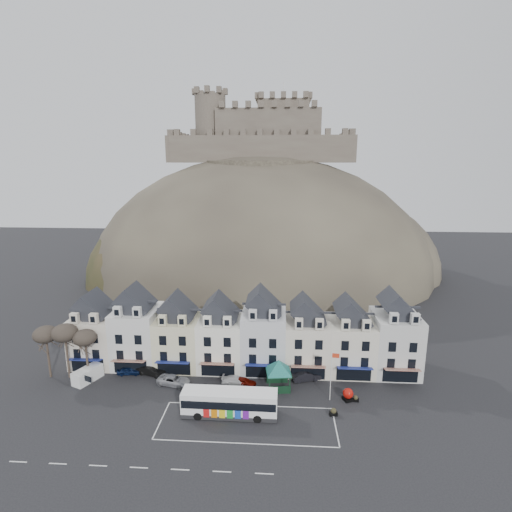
{
  "coord_description": "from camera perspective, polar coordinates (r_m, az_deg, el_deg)",
  "views": [
    {
      "loc": [
        5.89,
        -42.64,
        31.9
      ],
      "look_at": [
        1.64,
        24.0,
        16.3
      ],
      "focal_mm": 28.0,
      "sensor_mm": 36.0,
      "label": 1
    }
  ],
  "objects": [
    {
      "name": "car_maroon",
      "position": [
        61.37,
        -1.7,
        -17.51
      ],
      "size": [
        3.82,
        2.25,
        1.22
      ],
      "primitive_type": "imported",
      "rotation": [
        0.0,
        0.0,
        1.33
      ],
      "color": "#560B04",
      "rests_on": "ground"
    },
    {
      "name": "castle_hill",
      "position": [
        116.12,
        1.22,
        -2.74
      ],
      "size": [
        100.0,
        76.0,
        68.0
      ],
      "color": "#332D28",
      "rests_on": "ground"
    },
    {
      "name": "white_van",
      "position": [
        67.2,
        -22.92,
        -15.34
      ],
      "size": [
        3.53,
        4.81,
        2.01
      ],
      "rotation": [
        0.0,
        0.0,
        -0.41
      ],
      "color": "white",
      "rests_on": "ground"
    },
    {
      "name": "ground",
      "position": [
        53.57,
        -3.69,
        -23.43
      ],
      "size": [
        300.0,
        300.0,
        0.0
      ],
      "primitive_type": "plane",
      "color": "black",
      "rests_on": "ground"
    },
    {
      "name": "castle",
      "position": [
        118.98,
        1.1,
        17.14
      ],
      "size": [
        50.2,
        22.2,
        22.0
      ],
      "color": "brown",
      "rests_on": "ground"
    },
    {
      "name": "tree_left_near",
      "position": [
        65.58,
        -23.27,
        -10.72
      ],
      "size": [
        3.43,
        3.43,
        7.84
      ],
      "color": "#3B3125",
      "rests_on": "ground"
    },
    {
      "name": "coach_bay_markings",
      "position": [
        54.4,
        -1.25,
        -22.76
      ],
      "size": [
        22.0,
        7.5,
        0.01
      ],
      "primitive_type": "cube",
      "color": "silver",
      "rests_on": "ground"
    },
    {
      "name": "planter_east",
      "position": [
        56.28,
        11.01,
        -21.03
      ],
      "size": [
        1.08,
        0.73,
        1.04
      ],
      "rotation": [
        0.0,
        0.0,
        0.06
      ],
      "color": "black",
      "rests_on": "ground"
    },
    {
      "name": "bus_shelter",
      "position": [
        59.38,
        3.25,
        -15.48
      ],
      "size": [
        6.99,
        6.99,
        4.47
      ],
      "rotation": [
        0.0,
        0.0,
        0.13
      ],
      "color": "black",
      "rests_on": "ground"
    },
    {
      "name": "bus",
      "position": [
        54.78,
        -3.79,
        -20.07
      ],
      "size": [
        12.29,
        2.98,
        3.46
      ],
      "rotation": [
        0.0,
        0.0,
        -0.01
      ],
      "color": "#262628",
      "rests_on": "ground"
    },
    {
      "name": "townhouse_terrace",
      "position": [
        64.62,
        -1.81,
        -11.17
      ],
      "size": [
        54.4,
        9.35,
        11.8
      ],
      "color": "silver",
      "rests_on": "ground"
    },
    {
      "name": "car_charcoal",
      "position": [
        63.04,
        7.2,
        -16.6
      ],
      "size": [
        4.71,
        2.81,
        1.47
      ],
      "primitive_type": "imported",
      "rotation": [
        0.0,
        0.0,
        1.87
      ],
      "color": "black",
      "rests_on": "ground"
    },
    {
      "name": "car_navy",
      "position": [
        67.09,
        -17.68,
        -15.32
      ],
      "size": [
        3.74,
        1.83,
        1.23
      ],
      "primitive_type": "imported",
      "rotation": [
        0.0,
        0.0,
        1.68
      ],
      "color": "#0C193C",
      "rests_on": "ground"
    },
    {
      "name": "flagpole",
      "position": [
        57.3,
        10.75,
        -16.07
      ],
      "size": [
        1.05,
        0.18,
        7.27
      ],
      "rotation": [
        0.0,
        0.0,
        -0.11
      ],
      "color": "silver",
      "rests_on": "ground"
    },
    {
      "name": "tree_left_far",
      "position": [
        68.31,
        -27.86,
        -9.93
      ],
      "size": [
        3.61,
        3.61,
        8.24
      ],
      "color": "#3B3125",
      "rests_on": "ground"
    },
    {
      "name": "car_silver",
      "position": [
        62.71,
        -11.68,
        -17.0
      ],
      "size": [
        5.21,
        3.26,
        1.36
      ],
      "primitive_type": "imported",
      "rotation": [
        0.0,
        0.0,
        1.35
      ],
      "color": "#A1A2A8",
      "rests_on": "ground"
    },
    {
      "name": "red_buoy",
      "position": [
        59.35,
        13.0,
        -18.7
      ],
      "size": [
        1.58,
        1.58,
        1.78
      ],
      "rotation": [
        0.0,
        0.0,
        0.41
      ],
      "color": "black",
      "rests_on": "ground"
    },
    {
      "name": "planter_west",
      "position": [
        59.62,
        14.03,
        -19.15
      ],
      "size": [
        0.92,
        0.62,
        0.88
      ],
      "rotation": [
        0.0,
        0.0,
        -0.08
      ],
      "color": "black",
      "rests_on": "ground"
    },
    {
      "name": "tree_left_mid",
      "position": [
        66.7,
        -25.65,
        -9.92
      ],
      "size": [
        3.78,
        3.78,
        8.64
      ],
      "color": "#3B3125",
      "rests_on": "ground"
    },
    {
      "name": "car_white",
      "position": [
        61.7,
        -2.84,
        -17.33
      ],
      "size": [
        4.35,
        1.92,
        1.24
      ],
      "primitive_type": "imported",
      "rotation": [
        0.0,
        0.0,
        1.53
      ],
      "color": "silver",
      "rests_on": "ground"
    },
    {
      "name": "car_black",
      "position": [
        65.9,
        -14.73,
        -15.53
      ],
      "size": [
        4.8,
        2.85,
        1.49
      ],
      "primitive_type": "imported",
      "rotation": [
        0.0,
        0.0,
        1.27
      ],
      "color": "black",
      "rests_on": "ground"
    }
  ]
}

